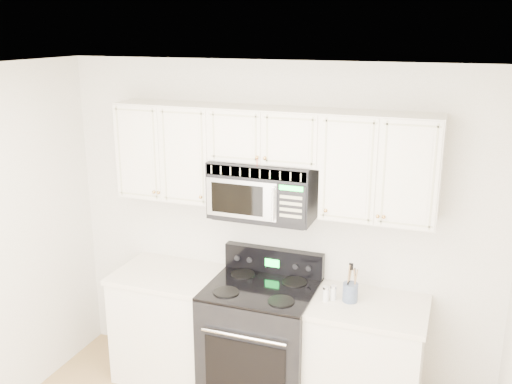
% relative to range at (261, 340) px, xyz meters
% --- Properties ---
extents(room, '(3.51, 3.51, 2.61)m').
position_rel_range_xyz_m(room, '(-0.00, -1.41, 0.82)').
color(room, '#977348').
rests_on(room, ground).
extents(base_cabinet_left, '(0.86, 0.65, 0.92)m').
position_rel_range_xyz_m(base_cabinet_left, '(-0.80, 0.03, -0.06)').
color(base_cabinet_left, beige).
rests_on(base_cabinet_left, ground).
extents(base_cabinet_right, '(0.86, 0.65, 0.92)m').
position_rel_range_xyz_m(base_cabinet_right, '(0.80, 0.03, -0.06)').
color(base_cabinet_right, beige).
rests_on(base_cabinet_right, ground).
extents(range, '(0.81, 0.74, 1.13)m').
position_rel_range_xyz_m(range, '(0.00, 0.00, 0.00)').
color(range, black).
rests_on(range, ground).
extents(upper_cabinets, '(2.44, 0.37, 0.75)m').
position_rel_range_xyz_m(upper_cabinets, '(-0.00, 0.18, 1.45)').
color(upper_cabinets, beige).
rests_on(upper_cabinets, ground).
extents(microwave, '(0.78, 0.44, 0.43)m').
position_rel_range_xyz_m(microwave, '(-0.03, 0.14, 1.18)').
color(microwave, black).
rests_on(microwave, ground).
extents(utensil_crock, '(0.11, 0.11, 0.30)m').
position_rel_range_xyz_m(utensil_crock, '(0.67, 0.03, 0.51)').
color(utensil_crock, slate).
rests_on(utensil_crock, base_cabinet_right).
extents(shaker_salt, '(0.05, 0.05, 0.11)m').
position_rel_range_xyz_m(shaker_salt, '(0.55, 0.01, 0.49)').
color(shaker_salt, silver).
rests_on(shaker_salt, base_cabinet_right).
extents(shaker_pepper, '(0.05, 0.05, 0.11)m').
position_rel_range_xyz_m(shaker_pepper, '(0.51, -0.03, 0.49)').
color(shaker_pepper, silver).
rests_on(shaker_pepper, base_cabinet_right).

